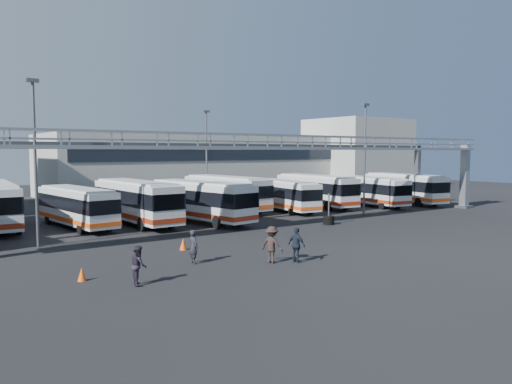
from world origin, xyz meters
TOP-DOWN VIEW (x-y plane):
  - ground at (0.00, 0.00)m, footprint 140.00×140.00m
  - gantry at (0.00, 5.87)m, footprint 51.40×5.15m
  - warehouse at (12.00, 38.00)m, footprint 42.00×14.00m
  - building_right at (38.00, 32.00)m, footprint 14.00×12.00m
  - light_pole_left at (-16.00, 8.00)m, footprint 0.70×0.35m
  - light_pole_mid at (12.00, 7.00)m, footprint 0.70×0.35m
  - light_pole_back at (4.00, 22.00)m, footprint 0.70×0.35m
  - bus_2 at (-11.79, 14.56)m, footprint 3.41×10.39m
  - bus_3 at (-7.34, 13.68)m, footprint 2.99×11.59m
  - bus_4 at (-2.66, 11.57)m, footprint 4.33×11.48m
  - bus_5 at (3.30, 17.03)m, footprint 3.31×11.45m
  - bus_6 at (7.91, 13.65)m, footprint 3.82×10.25m
  - bus_7 at (12.97, 14.62)m, footprint 3.52×11.29m
  - bus_8 at (18.55, 12.10)m, footprint 3.98×10.50m
  - bus_9 at (23.46, 11.44)m, footprint 4.23×11.20m
  - pedestrian_a at (-10.41, -1.57)m, footprint 0.44×0.66m
  - pedestrian_b at (-14.39, -3.87)m, footprint 0.82×0.96m
  - pedestrian_c at (-7.01, -3.87)m, footprint 1.13×1.44m
  - pedestrian_d at (-5.88, -4.53)m, footprint 0.63×1.15m
  - cone_left at (-16.24, -1.75)m, footprint 0.49×0.49m
  - cone_right at (-9.18, 2.00)m, footprint 0.44×0.44m
  - tire_stack at (5.14, 4.50)m, footprint 0.88×0.88m

SIDE VIEW (x-z plane):
  - ground at x=0.00m, z-range 0.00..0.00m
  - cone_left at x=-16.24m, z-range 0.00..0.62m
  - cone_right at x=-9.18m, z-range 0.00..0.69m
  - tire_stack at x=5.14m, z-range -0.83..1.67m
  - pedestrian_b at x=-14.39m, z-range 0.00..1.74m
  - pedestrian_a at x=-10.41m, z-range 0.00..1.78m
  - pedestrian_d at x=-5.88m, z-range 0.00..1.86m
  - pedestrian_c at x=-7.01m, z-range 0.00..1.95m
  - bus_6 at x=7.91m, z-range 0.16..3.20m
  - bus_2 at x=-11.79m, z-range 0.16..3.26m
  - bus_8 at x=18.55m, z-range 0.17..3.28m
  - bus_9 at x=23.46m, z-range 0.18..3.50m
  - bus_7 at x=12.97m, z-range 0.18..3.55m
  - bus_4 at x=-2.66m, z-range 0.18..3.59m
  - bus_5 at x=3.30m, z-range 0.18..3.62m
  - bus_3 at x=-7.34m, z-range 0.19..3.69m
  - warehouse at x=12.00m, z-range 0.00..8.00m
  - building_right at x=38.00m, z-range 0.00..11.00m
  - gantry at x=0.00m, z-range 1.96..9.06m
  - light_pole_left at x=-16.00m, z-range 0.62..10.83m
  - light_pole_mid at x=12.00m, z-range 0.62..10.83m
  - light_pole_back at x=4.00m, z-range 0.62..10.83m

